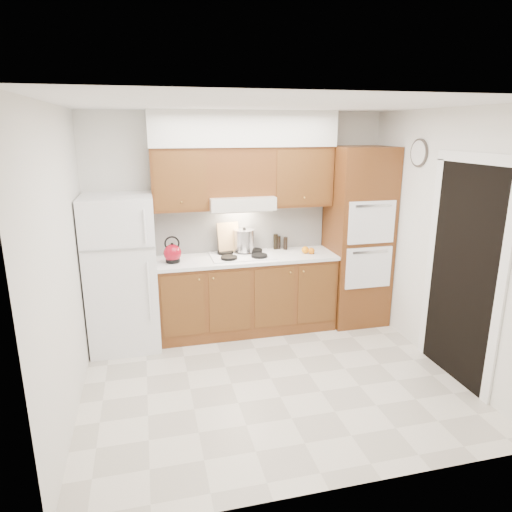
{
  "coord_description": "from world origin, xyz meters",
  "views": [
    {
      "loc": [
        -1.11,
        -3.89,
        2.4
      ],
      "look_at": [
        -0.04,
        0.45,
        1.15
      ],
      "focal_mm": 32.0,
      "sensor_mm": 36.0,
      "label": 1
    }
  ],
  "objects_px": {
    "fridge": "(122,273)",
    "stock_pot": "(244,241)",
    "oven_cabinet": "(358,237)",
    "kettle": "(172,253)"
  },
  "relations": [
    {
      "from": "oven_cabinet",
      "to": "kettle",
      "type": "distance_m",
      "value": 2.28
    },
    {
      "from": "kettle",
      "to": "stock_pot",
      "type": "height_order",
      "value": "stock_pot"
    },
    {
      "from": "fridge",
      "to": "oven_cabinet",
      "type": "relative_size",
      "value": 0.78
    },
    {
      "from": "stock_pot",
      "to": "kettle",
      "type": "bearing_deg",
      "value": -167.02
    },
    {
      "from": "kettle",
      "to": "stock_pot",
      "type": "xyz_separation_m",
      "value": [
        0.87,
        0.2,
        0.05
      ]
    },
    {
      "from": "oven_cabinet",
      "to": "stock_pot",
      "type": "distance_m",
      "value": 1.42
    },
    {
      "from": "fridge",
      "to": "oven_cabinet",
      "type": "bearing_deg",
      "value": 0.7
    },
    {
      "from": "oven_cabinet",
      "to": "stock_pot",
      "type": "height_order",
      "value": "oven_cabinet"
    },
    {
      "from": "kettle",
      "to": "stock_pot",
      "type": "distance_m",
      "value": 0.9
    },
    {
      "from": "fridge",
      "to": "stock_pot",
      "type": "bearing_deg",
      "value": 7.85
    }
  ]
}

